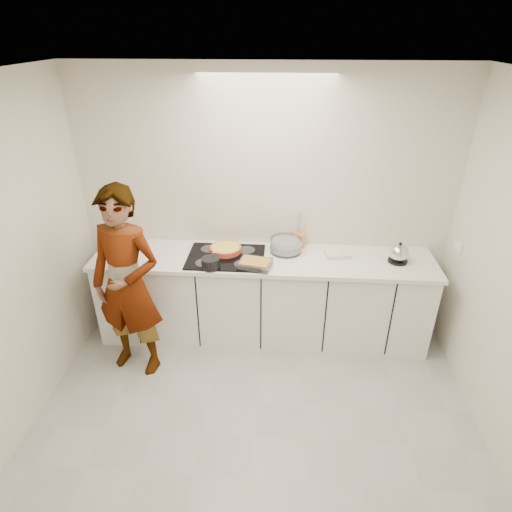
# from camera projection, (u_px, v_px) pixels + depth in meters

# --- Properties ---
(floor) EXTENTS (3.60, 3.20, 0.00)m
(floor) POSITION_uv_depth(u_px,v_px,m) (253.00, 437.00, 3.36)
(floor) COLOR #ABABA7
(floor) RESTS_ON ground
(ceiling) EXTENTS (3.60, 3.20, 0.00)m
(ceiling) POSITION_uv_depth(u_px,v_px,m) (251.00, 82.00, 2.12)
(ceiling) COLOR white
(ceiling) RESTS_ON wall_back
(wall_back) EXTENTS (3.60, 0.00, 2.60)m
(wall_back) POSITION_uv_depth(u_px,v_px,m) (265.00, 207.00, 4.14)
(wall_back) COLOR silver
(wall_back) RESTS_ON ground
(base_cabinets) EXTENTS (3.20, 0.58, 0.87)m
(base_cabinets) POSITION_uv_depth(u_px,v_px,m) (263.00, 299.00, 4.27)
(base_cabinets) COLOR white
(base_cabinets) RESTS_ON floor
(countertop) EXTENTS (3.24, 0.64, 0.04)m
(countertop) POSITION_uv_depth(u_px,v_px,m) (263.00, 260.00, 4.06)
(countertop) COLOR white
(countertop) RESTS_ON base_cabinets
(hob) EXTENTS (0.72, 0.54, 0.01)m
(hob) POSITION_uv_depth(u_px,v_px,m) (226.00, 257.00, 4.05)
(hob) COLOR black
(hob) RESTS_ON countertop
(tart_dish) EXTENTS (0.34, 0.34, 0.05)m
(tart_dish) POSITION_uv_depth(u_px,v_px,m) (226.00, 249.00, 4.12)
(tart_dish) COLOR #CF4E2E
(tart_dish) RESTS_ON hob
(saucepan) EXTENTS (0.19, 0.19, 0.16)m
(saucepan) POSITION_uv_depth(u_px,v_px,m) (211.00, 263.00, 3.84)
(saucepan) COLOR black
(saucepan) RESTS_ON hob
(baking_dish) EXTENTS (0.32, 0.26, 0.06)m
(baking_dish) POSITION_uv_depth(u_px,v_px,m) (255.00, 263.00, 3.86)
(baking_dish) COLOR silver
(baking_dish) RESTS_ON hob
(mixing_bowl) EXTENTS (0.34, 0.34, 0.14)m
(mixing_bowl) POSITION_uv_depth(u_px,v_px,m) (286.00, 245.00, 4.13)
(mixing_bowl) COLOR silver
(mixing_bowl) RESTS_ON countertop
(tea_towel) EXTENTS (0.25, 0.20, 0.04)m
(tea_towel) POSITION_uv_depth(u_px,v_px,m) (337.00, 254.00, 4.07)
(tea_towel) COLOR white
(tea_towel) RESTS_ON countertop
(kettle) EXTENTS (0.18, 0.18, 0.20)m
(kettle) POSITION_uv_depth(u_px,v_px,m) (399.00, 254.00, 3.94)
(kettle) COLOR black
(kettle) RESTS_ON countertop
(utensil_crock) EXTENTS (0.14, 0.14, 0.14)m
(utensil_crock) POSITION_uv_depth(u_px,v_px,m) (299.00, 240.00, 4.22)
(utensil_crock) COLOR orange
(utensil_crock) RESTS_ON countertop
(cook) EXTENTS (0.72, 0.55, 1.77)m
(cook) POSITION_uv_depth(u_px,v_px,m) (127.00, 285.00, 3.67)
(cook) COLOR white
(cook) RESTS_ON floor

